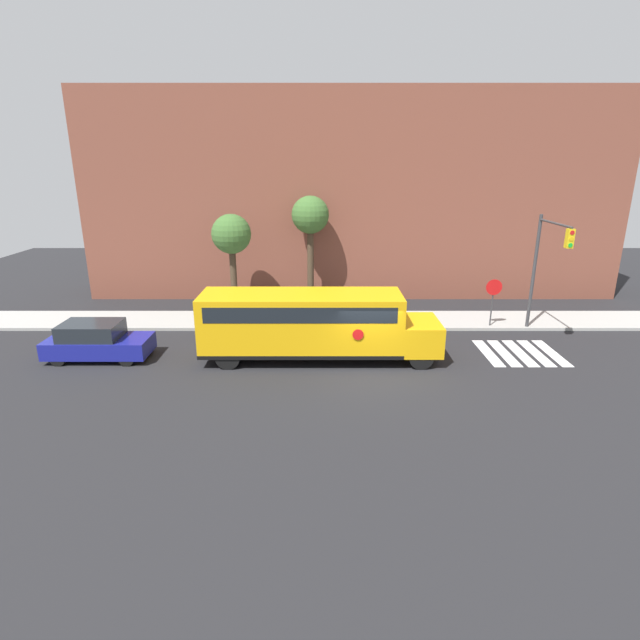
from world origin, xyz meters
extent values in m
plane|color=black|center=(0.00, 0.00, 0.00)|extent=(60.00, 60.00, 0.00)
cube|color=#9E9E99|center=(0.00, 6.50, 0.07)|extent=(44.00, 3.00, 0.15)
cube|color=brown|center=(0.00, 13.00, 6.05)|extent=(32.00, 4.00, 12.10)
cube|color=white|center=(5.41, 2.00, 0.00)|extent=(0.50, 3.20, 0.01)
cube|color=white|center=(6.11, 2.00, 0.00)|extent=(0.50, 3.20, 0.01)
cube|color=white|center=(6.81, 2.00, 0.00)|extent=(0.50, 3.20, 0.01)
cube|color=white|center=(7.51, 2.00, 0.00)|extent=(0.50, 3.20, 0.01)
cube|color=white|center=(8.21, 2.00, 0.00)|extent=(0.50, 3.20, 0.01)
cube|color=#EAA80F|center=(-2.79, 1.34, 1.66)|extent=(8.31, 2.50, 2.41)
cube|color=#EAA80F|center=(2.17, 1.34, 1.08)|extent=(1.62, 2.50, 1.25)
cube|color=black|center=(-2.79, 1.34, 0.53)|extent=(8.31, 2.54, 0.16)
cube|color=black|center=(-2.79, 1.34, 2.31)|extent=(7.64, 2.53, 0.64)
cylinder|color=red|center=(-0.50, 0.05, 1.54)|extent=(0.44, 0.02, 0.44)
cylinder|color=black|center=(2.09, 2.42, 0.50)|extent=(1.00, 0.30, 1.00)
cylinder|color=black|center=(2.09, 0.26, 0.50)|extent=(1.00, 0.30, 1.00)
cylinder|color=black|center=(-5.74, 2.42, 0.50)|extent=(1.00, 0.30, 1.00)
cylinder|color=black|center=(-5.74, 0.26, 0.50)|extent=(1.00, 0.30, 1.00)
cube|color=navy|center=(-11.39, 1.36, 0.58)|extent=(4.28, 1.82, 0.72)
cube|color=#1E2328|center=(-11.65, 1.36, 1.27)|extent=(2.40, 1.67, 0.67)
cylinder|color=black|center=(-9.98, 2.15, 0.32)|extent=(0.64, 0.22, 0.64)
cylinder|color=black|center=(-9.98, 0.57, 0.32)|extent=(0.64, 0.22, 0.64)
cylinder|color=black|center=(-12.80, 2.15, 0.32)|extent=(0.64, 0.22, 0.64)
cylinder|color=black|center=(-12.80, 0.57, 0.32)|extent=(0.64, 0.22, 0.64)
cylinder|color=#38383A|center=(6.58, 5.43, 1.09)|extent=(0.07, 0.07, 2.18)
cylinder|color=red|center=(6.58, 5.38, 2.14)|extent=(0.80, 0.03, 0.80)
cylinder|color=#38383A|center=(8.39, 5.28, 2.85)|extent=(0.16, 0.16, 5.70)
cylinder|color=#38383A|center=(8.39, 3.74, 5.45)|extent=(0.10, 3.09, 0.10)
cube|color=yellow|center=(8.39, 2.29, 5.00)|extent=(0.28, 0.28, 0.80)
cylinder|color=red|center=(8.39, 2.14, 5.26)|extent=(0.18, 0.02, 0.18)
cylinder|color=#EAB214|center=(8.39, 2.14, 5.00)|extent=(0.18, 0.02, 0.18)
cylinder|color=green|center=(8.39, 2.14, 4.74)|extent=(0.18, 0.02, 0.18)
cylinder|color=#423323|center=(-6.80, 8.54, 1.84)|extent=(0.36, 0.36, 3.68)
sphere|color=#3D662D|center=(-6.80, 8.54, 4.32)|extent=(2.14, 2.14, 2.14)
cylinder|color=#423323|center=(-2.55, 9.84, 2.29)|extent=(0.38, 0.38, 4.58)
sphere|color=#3D662D|center=(-2.55, 9.84, 5.21)|extent=(2.10, 2.10, 2.10)
camera|label=1|loc=(-2.00, -18.49, 8.05)|focal=28.00mm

